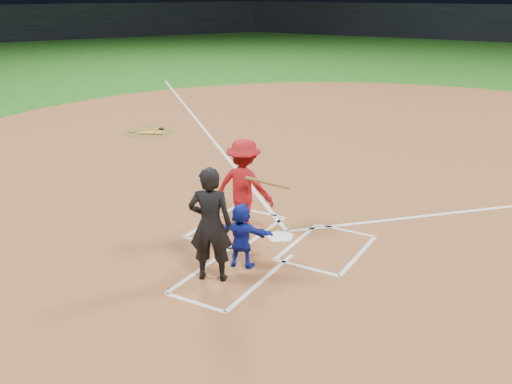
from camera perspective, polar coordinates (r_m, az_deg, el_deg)
The scene contains 13 objects.
ground at distance 10.98m, azimuth 2.40°, elevation -4.57°, with size 120.00×120.00×0.00m, color #1D5A16.
home_plate_dirt at distance 16.23m, azimuth 12.22°, elevation 3.13°, with size 28.00×28.00×0.01m, color brown.
home_plate at distance 10.97m, azimuth 2.40°, elevation -4.47°, with size 0.60×0.60×0.02m, color white.
on_deck_circle at distance 19.39m, azimuth -10.66°, elevation 5.95°, with size 1.70×1.70×0.01m, color brown.
on_deck_logo at distance 19.38m, azimuth -10.66°, elevation 5.97°, with size 0.80×0.80×0.00m, color gold.
on_deck_bat_a at distance 19.47m, azimuth -9.85°, elevation 6.17°, with size 0.06×0.06×0.84m, color olive.
on_deck_bat_b at distance 19.43m, azimuth -11.31°, elevation 6.05°, with size 0.06×0.06×0.84m, color olive.
on_deck_bat_c at distance 18.97m, azimuth -10.55°, elevation 5.77°, with size 0.06×0.06×0.84m, color olive.
bat_weight_donut at distance 19.55m, azimuth -9.46°, elevation 6.23°, with size 0.19×0.19×0.05m, color black.
catcher at distance 9.64m, azimuth -1.46°, elevation -4.36°, with size 1.06×0.34×1.14m, color #1323A0.
umpire at distance 9.10m, azimuth -4.58°, elevation -3.26°, with size 0.70×0.46×1.91m, color black.
chalk_markings at distance 15.57m, azimuth 11.41°, elevation 2.53°, with size 28.35×17.32×0.01m.
batter_at_plate at distance 10.92m, azimuth -1.22°, elevation 0.59°, with size 1.59×0.79×1.85m.
Camera 1 is at (4.55, -8.91, 4.50)m, focal length 40.00 mm.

